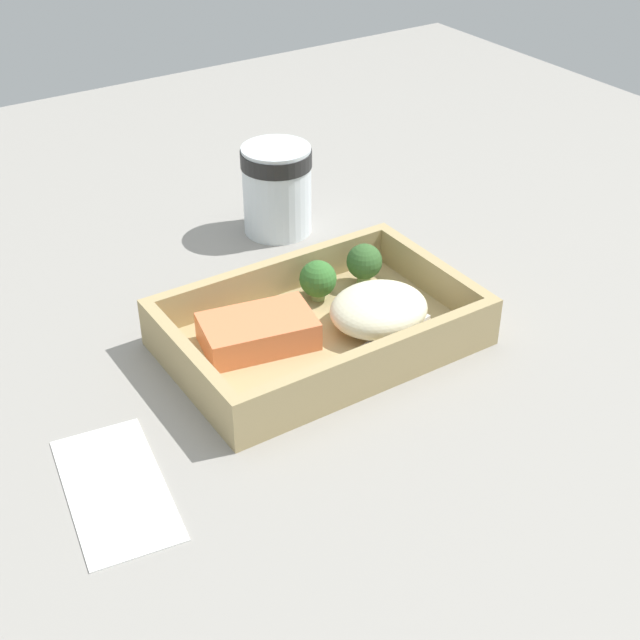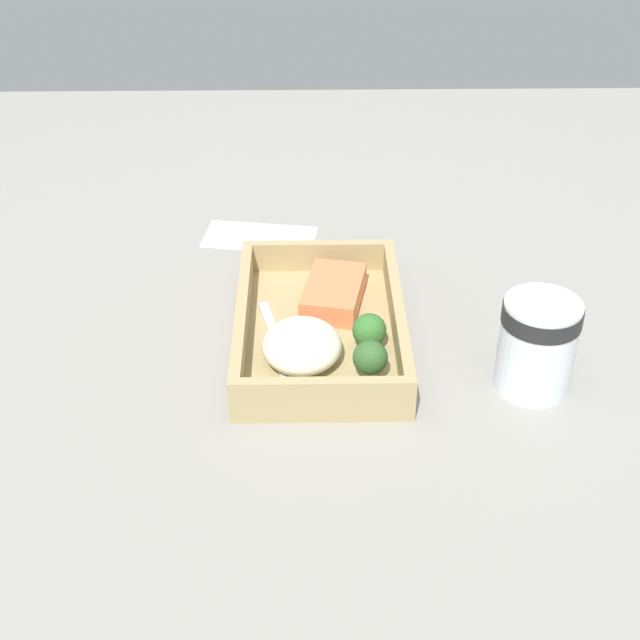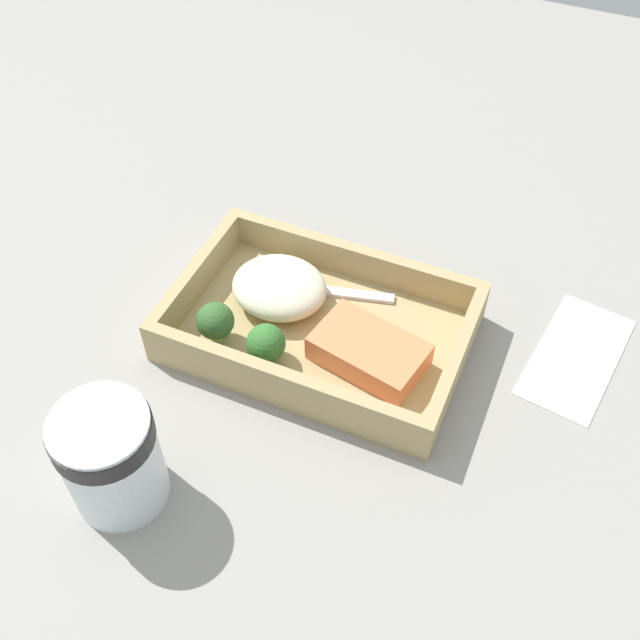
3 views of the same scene
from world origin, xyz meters
TOP-DOWN VIEW (x-y plane):
  - ground_plane at (0.00, 0.00)cm, footprint 160.00×160.00cm
  - takeout_tray at (0.00, 0.00)cm, footprint 28.28×18.44cm
  - tray_rim at (0.00, 0.00)cm, footprint 28.28×18.44cm
  - salmon_fillet at (-5.71, 1.67)cm, footprint 11.33×8.19cm
  - mashed_potatoes at (5.30, -2.02)cm, footprint 9.61×8.53cm
  - broccoli_floret_1 at (8.60, 5.00)cm, footprint 3.64×3.64cm
  - broccoli_floret_2 at (3.18, 5.26)cm, footprint 3.70×3.70cm
  - fork at (3.39, -4.39)cm, footprint 15.73×5.45cm
  - paper_cup at (8.48, 21.97)cm, footprint 8.02×8.02cm
  - receipt_slip at (-23.77, -7.70)cm, footprint 9.41×15.76cm

SIDE VIEW (x-z plane):
  - ground_plane at x=0.00cm, z-range -2.00..0.00cm
  - receipt_slip at x=-23.77cm, z-range 0.00..0.24cm
  - takeout_tray at x=0.00cm, z-range 0.00..1.20cm
  - fork at x=3.39cm, z-range 1.20..1.64cm
  - salmon_fillet at x=-5.71cm, z-range 1.20..3.96cm
  - tray_rim at x=0.00cm, z-range 1.20..4.90cm
  - mashed_potatoes at x=5.30cm, z-range 1.20..5.04cm
  - broccoli_floret_2 at x=3.18cm, z-range 1.34..5.49cm
  - broccoli_floret_1 at x=8.60cm, z-range 1.52..6.03cm
  - paper_cup at x=8.48cm, z-range 0.61..10.86cm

